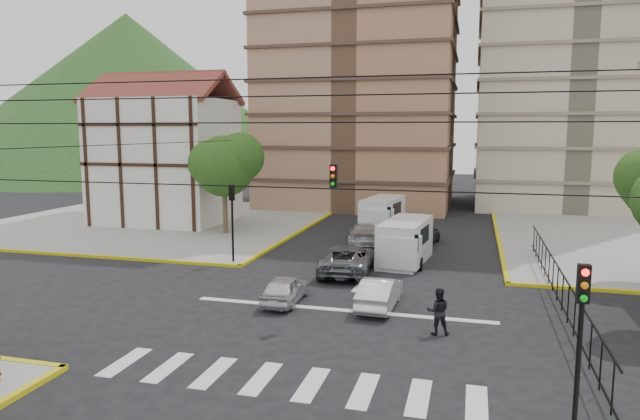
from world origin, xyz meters
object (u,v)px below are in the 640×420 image
(van_left_lane, at_px, (382,215))
(car_silver_front_left, at_px, (285,289))
(pedestrian_crosswalk, at_px, (438,311))
(car_white_front_right, at_px, (380,293))
(traffic_light_nw, at_px, (232,210))
(traffic_light_se, at_px, (581,325))
(van_right_lane, at_px, (405,243))

(van_left_lane, xyz_separation_m, car_silver_front_left, (-1.28, -19.16, -0.59))
(pedestrian_crosswalk, bearing_deg, car_white_front_right, -55.55)
(traffic_light_nw, relative_size, van_left_lane, 0.77)
(traffic_light_se, bearing_deg, traffic_light_nw, 135.00)
(traffic_light_se, height_order, van_left_lane, traffic_light_se)
(pedestrian_crosswalk, bearing_deg, traffic_light_se, 106.69)
(pedestrian_crosswalk, bearing_deg, car_silver_front_left, -28.60)
(van_right_lane, bearing_deg, van_left_lane, 112.48)
(traffic_light_se, distance_m, traffic_light_nw, 22.06)
(van_left_lane, bearing_deg, car_silver_front_left, -86.39)
(traffic_light_nw, bearing_deg, car_silver_front_left, -50.00)
(traffic_light_nw, xyz_separation_m, pedestrian_crosswalk, (11.99, -8.47, -2.22))
(van_right_lane, distance_m, car_white_front_right, 8.49)
(car_silver_front_left, xyz_separation_m, pedestrian_crosswalk, (6.78, -2.26, 0.27))
(traffic_light_se, distance_m, pedestrian_crosswalk, 8.30)
(van_right_lane, xyz_separation_m, pedestrian_crosswalk, (2.56, -11.13, -0.31))
(car_silver_front_left, bearing_deg, pedestrian_crosswalk, 159.86)
(traffic_light_nw, height_order, van_left_lane, traffic_light_nw)
(car_silver_front_left, bearing_deg, traffic_light_se, 136.17)
(traffic_light_nw, xyz_separation_m, van_right_lane, (9.43, 2.66, -1.91))
(car_white_front_right, bearing_deg, traffic_light_nw, -29.95)
(car_white_front_right, height_order, pedestrian_crosswalk, pedestrian_crosswalk)
(van_left_lane, height_order, pedestrian_crosswalk, van_left_lane)
(car_white_front_right, bearing_deg, van_left_lane, -79.43)
(traffic_light_se, height_order, van_right_lane, traffic_light_se)
(van_left_lane, distance_m, car_white_front_right, 18.99)
(pedestrian_crosswalk, bearing_deg, van_left_lane, -85.77)
(van_right_lane, xyz_separation_m, van_left_lane, (-2.94, 10.29, 0.01))
(car_silver_front_left, height_order, pedestrian_crosswalk, pedestrian_crosswalk)
(van_left_lane, xyz_separation_m, car_white_front_right, (2.87, -18.76, -0.55))
(van_left_lane, relative_size, pedestrian_crosswalk, 3.24)
(car_silver_front_left, relative_size, pedestrian_crosswalk, 2.03)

